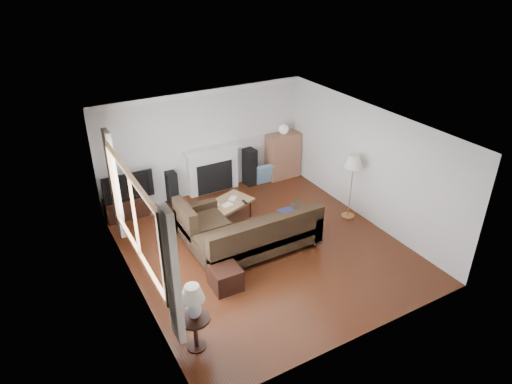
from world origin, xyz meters
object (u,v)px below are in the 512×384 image
bookshelf (283,156)px  side_table (196,332)px  coffee_table (226,213)px  sectional_sofa (258,234)px  floor_lamp (351,187)px  tv_stand (127,207)px

bookshelf → side_table: size_ratio=2.03×
coffee_table → sectional_sofa: bearing=-106.9°
side_table → sectional_sofa: bearing=39.6°
sectional_sofa → side_table: (-1.99, -1.64, -0.13)m
sectional_sofa → floor_lamp: size_ratio=1.77×
tv_stand → coffee_table: (1.79, -1.28, 0.00)m
bookshelf → coffee_table: bookshelf is taller
coffee_table → side_table: (-1.93, -2.94, 0.06)m
coffee_table → tv_stand: bearing=124.8°
bookshelf → coffee_table: 2.63m
sectional_sofa → side_table: 2.58m
tv_stand → bookshelf: size_ratio=0.78×
floor_lamp → side_table: floor_lamp is taller
sectional_sofa → coffee_table: (-0.06, 1.29, -0.19)m
bookshelf → side_table: bearing=-134.6°
coffee_table → side_table: 3.51m
bookshelf → floor_lamp: floor_lamp is taller
bookshelf → sectional_sofa: size_ratio=0.45×
tv_stand → bookshelf: bearing=0.3°
sectional_sofa → tv_stand: bearing=125.6°
sectional_sofa → floor_lamp: floor_lamp is taller
tv_stand → coffee_table: coffee_table is taller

